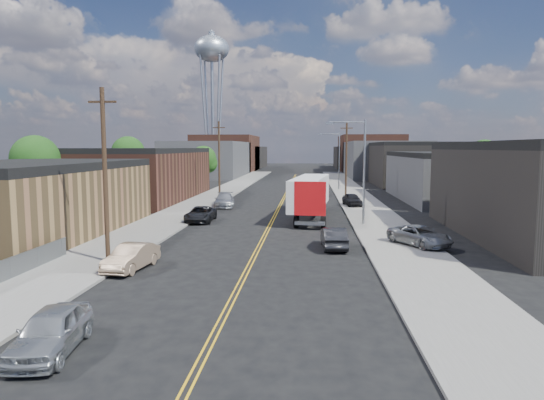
% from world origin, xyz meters
% --- Properties ---
extents(ground, '(260.00, 260.00, 0.00)m').
position_xyz_m(ground, '(0.00, 60.00, 0.00)').
color(ground, black).
rests_on(ground, ground).
extents(centerline, '(0.32, 120.00, 0.01)m').
position_xyz_m(centerline, '(0.00, 45.00, 0.01)').
color(centerline, gold).
rests_on(centerline, ground).
extents(sidewalk_left, '(5.00, 140.00, 0.15)m').
position_xyz_m(sidewalk_left, '(-9.50, 45.00, 0.07)').
color(sidewalk_left, slate).
rests_on(sidewalk_left, ground).
extents(sidewalk_right, '(5.00, 140.00, 0.15)m').
position_xyz_m(sidewalk_right, '(9.50, 45.00, 0.07)').
color(sidewalk_right, slate).
rests_on(sidewalk_right, ground).
extents(warehouse_tan, '(12.00, 22.00, 5.60)m').
position_xyz_m(warehouse_tan, '(-18.00, 18.00, 2.80)').
color(warehouse_tan, olive).
rests_on(warehouse_tan, ground).
extents(warehouse_brown, '(12.00, 26.00, 6.60)m').
position_xyz_m(warehouse_brown, '(-18.00, 44.00, 3.30)').
color(warehouse_brown, '#4D291F').
rests_on(warehouse_brown, ground).
extents(industrial_right_b, '(14.00, 24.00, 6.10)m').
position_xyz_m(industrial_right_b, '(22.00, 46.00, 3.05)').
color(industrial_right_b, '#373739').
rests_on(industrial_right_b, ground).
extents(industrial_right_c, '(14.00, 22.00, 7.60)m').
position_xyz_m(industrial_right_c, '(22.00, 72.00, 3.80)').
color(industrial_right_c, black).
rests_on(industrial_right_c, ground).
extents(skyline_left_a, '(16.00, 30.00, 8.00)m').
position_xyz_m(skyline_left_a, '(-20.00, 95.00, 4.00)').
color(skyline_left_a, '#373739').
rests_on(skyline_left_a, ground).
extents(skyline_right_a, '(16.00, 30.00, 8.00)m').
position_xyz_m(skyline_right_a, '(20.00, 95.00, 4.00)').
color(skyline_right_a, '#373739').
rests_on(skyline_right_a, ground).
extents(skyline_left_b, '(16.00, 26.00, 10.00)m').
position_xyz_m(skyline_left_b, '(-20.00, 120.00, 5.00)').
color(skyline_left_b, '#4D291F').
rests_on(skyline_left_b, ground).
extents(skyline_right_b, '(16.00, 26.00, 10.00)m').
position_xyz_m(skyline_right_b, '(20.00, 120.00, 5.00)').
color(skyline_right_b, '#4D291F').
rests_on(skyline_right_b, ground).
extents(skyline_left_c, '(16.00, 40.00, 7.00)m').
position_xyz_m(skyline_left_c, '(-20.00, 140.00, 3.50)').
color(skyline_left_c, black).
rests_on(skyline_left_c, ground).
extents(skyline_right_c, '(16.00, 40.00, 7.00)m').
position_xyz_m(skyline_right_c, '(20.00, 140.00, 3.50)').
color(skyline_right_c, black).
rests_on(skyline_right_c, ground).
extents(water_tower, '(9.00, 9.00, 36.90)m').
position_xyz_m(water_tower, '(-22.00, 110.00, 30.65)').
color(water_tower, gray).
rests_on(water_tower, ground).
extents(streetlight_near, '(3.39, 0.25, 9.00)m').
position_xyz_m(streetlight_near, '(7.60, 25.00, 5.33)').
color(streetlight_near, gray).
rests_on(streetlight_near, ground).
extents(streetlight_far, '(3.39, 0.25, 9.00)m').
position_xyz_m(streetlight_far, '(7.60, 60.00, 5.33)').
color(streetlight_far, gray).
rests_on(streetlight_far, ground).
extents(utility_pole_left_near, '(1.60, 0.26, 10.00)m').
position_xyz_m(utility_pole_left_near, '(-8.20, 10.00, 5.14)').
color(utility_pole_left_near, black).
rests_on(utility_pole_left_near, ground).
extents(utility_pole_left_far, '(1.60, 0.26, 10.00)m').
position_xyz_m(utility_pole_left_far, '(-8.20, 45.00, 5.14)').
color(utility_pole_left_far, black).
rests_on(utility_pole_left_far, ground).
extents(utility_pole_right, '(1.60, 0.26, 10.00)m').
position_xyz_m(utility_pole_right, '(8.20, 48.00, 5.14)').
color(utility_pole_right, black).
rests_on(utility_pole_right, ground).
extents(tree_left_near, '(4.85, 4.76, 7.91)m').
position_xyz_m(tree_left_near, '(-23.94, 30.00, 5.18)').
color(tree_left_near, black).
rests_on(tree_left_near, ground).
extents(tree_left_mid, '(5.10, 5.04, 8.37)m').
position_xyz_m(tree_left_mid, '(-23.94, 55.00, 5.48)').
color(tree_left_mid, black).
rests_on(tree_left_mid, ground).
extents(tree_left_far, '(4.35, 4.20, 6.97)m').
position_xyz_m(tree_left_far, '(-13.94, 62.00, 4.57)').
color(tree_left_far, black).
rests_on(tree_left_far, ground).
extents(tree_right_far, '(4.85, 4.76, 7.91)m').
position_xyz_m(tree_right_far, '(30.06, 60.00, 5.18)').
color(tree_right_far, black).
rests_on(tree_right_far, ground).
extents(semi_truck, '(3.94, 15.31, 3.94)m').
position_xyz_m(semi_truck, '(3.42, 29.87, 2.24)').
color(semi_truck, silver).
rests_on(semi_truck, ground).
extents(car_left_a, '(2.23, 4.45, 1.46)m').
position_xyz_m(car_left_a, '(-5.00, -2.00, 0.73)').
color(car_left_a, '#AFB2B4').
rests_on(car_left_a, ground).
extents(car_left_b, '(2.05, 4.40, 1.40)m').
position_xyz_m(car_left_b, '(-6.33, 8.73, 0.70)').
color(car_left_b, '#937860').
rests_on(car_left_b, ground).
extents(car_left_c, '(2.35, 4.96, 1.37)m').
position_xyz_m(car_left_c, '(-6.40, 26.00, 0.68)').
color(car_left_c, black).
rests_on(car_left_c, ground).
extents(car_left_d, '(2.76, 5.46, 1.52)m').
position_xyz_m(car_left_d, '(-6.19, 37.10, 0.76)').
color(car_left_d, '#A4A7A9').
rests_on(car_left_d, ground).
extents(car_right_oncoming, '(1.71, 4.37, 1.42)m').
position_xyz_m(car_right_oncoming, '(5.00, 15.26, 0.71)').
color(car_right_oncoming, black).
rests_on(car_right_oncoming, ground).
extents(car_right_lot_a, '(4.27, 5.19, 1.32)m').
position_xyz_m(car_right_lot_a, '(10.76, 16.00, 0.81)').
color(car_right_lot_a, gray).
rests_on(car_right_lot_a, sidewalk_right).
extents(car_right_lot_c, '(2.29, 4.29, 1.39)m').
position_xyz_m(car_right_lot_c, '(8.20, 38.24, 0.84)').
color(car_right_lot_c, black).
rests_on(car_right_lot_c, sidewalk_right).
extents(car_ahead_truck, '(2.39, 4.94, 1.36)m').
position_xyz_m(car_ahead_truck, '(4.50, 50.94, 0.68)').
color(car_ahead_truck, black).
rests_on(car_ahead_truck, ground).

